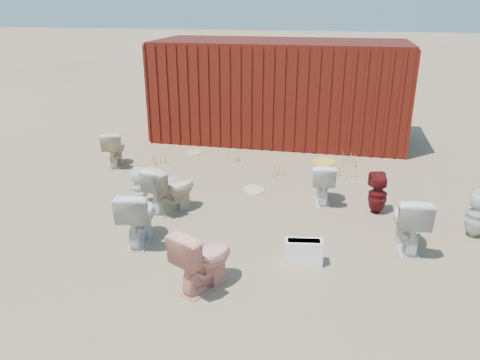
% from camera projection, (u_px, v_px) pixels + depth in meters
% --- Properties ---
extents(ground, '(100.00, 100.00, 0.00)m').
position_uv_depth(ground, '(232.00, 226.00, 7.29)').
color(ground, brown).
rests_on(ground, ground).
extents(shipping_container, '(6.00, 2.40, 2.40)m').
position_uv_depth(shipping_container, '(279.00, 91.00, 11.60)').
color(shipping_container, '#50160D').
rests_on(shipping_container, ground).
extents(toilet_front_a, '(0.58, 0.88, 0.83)m').
position_uv_depth(toilet_front_a, '(138.00, 216.00, 6.69)').
color(toilet_front_a, silver).
rests_on(toilet_front_a, ground).
extents(toilet_front_pink, '(0.77, 0.91, 0.81)m').
position_uv_depth(toilet_front_pink, '(204.00, 258.00, 5.62)').
color(toilet_front_pink, '#E89A86').
rests_on(toilet_front_pink, ground).
extents(toilet_front_c, '(0.60, 0.86, 0.80)m').
position_uv_depth(toilet_front_c, '(165.00, 188.00, 7.72)').
color(toilet_front_c, white).
rests_on(toilet_front_c, ground).
extents(toilet_front_maroon, '(0.36, 0.36, 0.67)m').
position_uv_depth(toilet_front_maroon, '(378.00, 194.00, 7.65)').
color(toilet_front_maroon, '#560E10').
rests_on(toilet_front_maroon, ground).
extents(toilet_front_e, '(0.53, 0.85, 0.83)m').
position_uv_depth(toilet_front_e, '(409.00, 222.00, 6.51)').
color(toilet_front_e, silver).
rests_on(toilet_front_e, ground).
extents(toilet_back_a, '(0.33, 0.33, 0.65)m').
position_uv_depth(toilet_back_a, '(139.00, 187.00, 7.95)').
color(toilet_back_a, white).
rests_on(toilet_back_a, ground).
extents(toilet_back_beige_left, '(0.62, 0.84, 0.76)m').
position_uv_depth(toilet_back_beige_left, '(114.00, 148.00, 9.84)').
color(toilet_back_beige_left, beige).
rests_on(toilet_back_beige_left, ground).
extents(toilet_back_beige_right, '(0.81, 0.91, 0.81)m').
position_uv_depth(toilet_back_beige_right, '(172.00, 188.00, 7.68)').
color(toilet_back_beige_right, beige).
rests_on(toilet_back_beige_right, ground).
extents(toilet_back_yellowlid, '(0.47, 0.75, 0.72)m').
position_uv_depth(toilet_back_yellowlid, '(323.00, 182.00, 8.05)').
color(toilet_back_yellowlid, white).
rests_on(toilet_back_yellowlid, ground).
extents(toilet_back_e, '(0.43, 0.43, 0.71)m').
position_uv_depth(toilet_back_e, '(477.00, 214.00, 6.87)').
color(toilet_back_e, silver).
rests_on(toilet_back_e, ground).
extents(yellow_lid, '(0.37, 0.46, 0.02)m').
position_uv_depth(yellow_lid, '(324.00, 162.00, 7.92)').
color(yellow_lid, gold).
rests_on(yellow_lid, toilet_back_yellowlid).
extents(loose_tank, '(0.52, 0.27, 0.35)m').
position_uv_depth(loose_tank, '(303.00, 252.00, 6.20)').
color(loose_tank, white).
rests_on(loose_tank, ground).
extents(loose_lid_near, '(0.51, 0.59, 0.02)m').
position_uv_depth(loose_lid_near, '(254.00, 190.00, 8.66)').
color(loose_lid_near, '#C8BA91').
rests_on(loose_lid_near, ground).
extents(loose_lid_far, '(0.51, 0.57, 0.02)m').
position_uv_depth(loose_lid_far, '(194.00, 152.00, 10.79)').
color(loose_lid_far, tan).
rests_on(loose_lid_far, ground).
extents(weed_clump_a, '(0.36, 0.36, 0.30)m').
position_uv_depth(weed_clump_a, '(158.00, 157.00, 10.02)').
color(weed_clump_a, '#9C943E').
rests_on(weed_clump_a, ground).
extents(weed_clump_b, '(0.32, 0.32, 0.27)m').
position_uv_depth(weed_clump_b, '(279.00, 169.00, 9.35)').
color(weed_clump_b, '#9C943E').
rests_on(weed_clump_b, ground).
extents(weed_clump_c, '(0.36, 0.36, 0.28)m').
position_uv_depth(weed_clump_c, '(348.00, 170.00, 9.29)').
color(weed_clump_c, '#9C943E').
rests_on(weed_clump_c, ground).
extents(weed_clump_d, '(0.30, 0.30, 0.22)m').
position_uv_depth(weed_clump_d, '(234.00, 155.00, 10.28)').
color(weed_clump_d, '#9C943E').
rests_on(weed_clump_d, ground).
extents(weed_clump_e, '(0.34, 0.34, 0.27)m').
position_uv_depth(weed_clump_e, '(347.00, 159.00, 9.94)').
color(weed_clump_e, '#9C943E').
rests_on(weed_clump_e, ground).
extents(weed_clump_f, '(0.28, 0.28, 0.23)m').
position_uv_depth(weed_clump_f, '(412.00, 230.00, 6.93)').
color(weed_clump_f, '#9C943E').
rests_on(weed_clump_f, ground).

